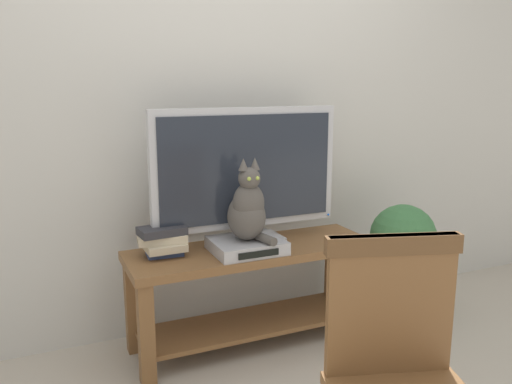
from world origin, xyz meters
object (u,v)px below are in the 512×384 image
at_px(tv, 246,173).
at_px(book_stack, 163,240).
at_px(media_box, 246,245).
at_px(potted_plant, 402,249).
at_px(wooden_chair, 401,371).
at_px(tv_stand, 252,278).
at_px(cat, 247,209).

distance_m(tv, book_stack, 0.55).
relative_size(media_box, potted_plant, 0.50).
relative_size(tv, wooden_chair, 1.09).
distance_m(media_box, wooden_chair, 1.22).
bearing_deg(wooden_chair, tv_stand, 87.16).
bearing_deg(cat, potted_plant, -4.14).
bearing_deg(potted_plant, cat, 175.86).
relative_size(tv_stand, wooden_chair, 1.41).
bearing_deg(tv, media_box, -113.17).
bearing_deg(book_stack, tv, 2.48).
distance_m(media_box, book_stack, 0.42).
height_order(tv_stand, potted_plant, potted_plant).
relative_size(tv_stand, book_stack, 5.20).
distance_m(tv, wooden_chair, 1.40).
xyz_separation_m(cat, wooden_chair, (-0.01, -1.20, -0.23)).
relative_size(tv, cat, 2.41).
xyz_separation_m(media_box, wooden_chair, (-0.01, -1.22, -0.04)).
bearing_deg(book_stack, wooden_chair, -73.47).
bearing_deg(book_stack, potted_plant, -8.09).
distance_m(tv_stand, potted_plant, 0.89).
height_order(wooden_chair, book_stack, wooden_chair).
xyz_separation_m(cat, book_stack, (-0.40, 0.12, -0.15)).
bearing_deg(cat, book_stack, 163.15).
height_order(tv_stand, book_stack, book_stack).
xyz_separation_m(tv_stand, tv, (0.00, 0.07, 0.56)).
bearing_deg(cat, tv, 69.12).
distance_m(tv_stand, tv, 0.56).
relative_size(wooden_chair, book_stack, 3.69).
xyz_separation_m(tv, potted_plant, (0.87, -0.21, -0.47)).
bearing_deg(wooden_chair, media_box, 89.63).
height_order(tv_stand, tv, tv).
bearing_deg(tv, cat, -110.88).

